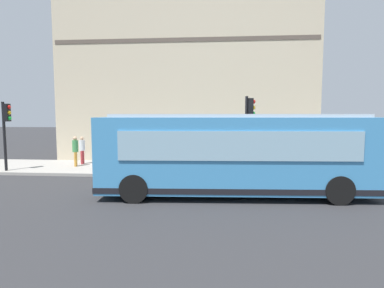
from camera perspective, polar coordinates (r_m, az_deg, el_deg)
ground at (r=12.87m, az=-5.09°, el=-8.42°), size 120.00×120.00×0.00m
sidewalk_curb at (r=17.51m, az=-2.35°, el=-4.47°), size 4.40×40.00×0.15m
building_corner at (r=23.98m, az=-0.39°, el=14.33°), size 8.58×16.25×13.62m
city_bus_nearside at (r=12.04m, az=7.69°, el=-1.88°), size 3.07×10.16×3.07m
traffic_light_near_corner at (r=15.57m, az=10.18°, el=4.25°), size 0.32×0.49×3.77m
traffic_light_down_block at (r=18.85m, az=-30.34°, el=3.29°), size 0.32×0.49×3.54m
fire_hydrant at (r=18.34m, az=-5.35°, el=-2.65°), size 0.35×0.35×0.74m
pedestrian_walking_along_curb at (r=18.40m, az=19.57°, el=-0.80°), size 0.32×0.32×1.79m
pedestrian_by_light_pole at (r=18.93m, az=-20.17°, el=-0.87°), size 0.32×0.32×1.68m
pedestrian_near_building_entrance at (r=19.71m, az=-19.08°, el=-0.73°), size 0.32×0.32×1.61m
newspaper_vending_box at (r=16.73m, az=-9.05°, el=-3.15°), size 0.44×0.43×0.90m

